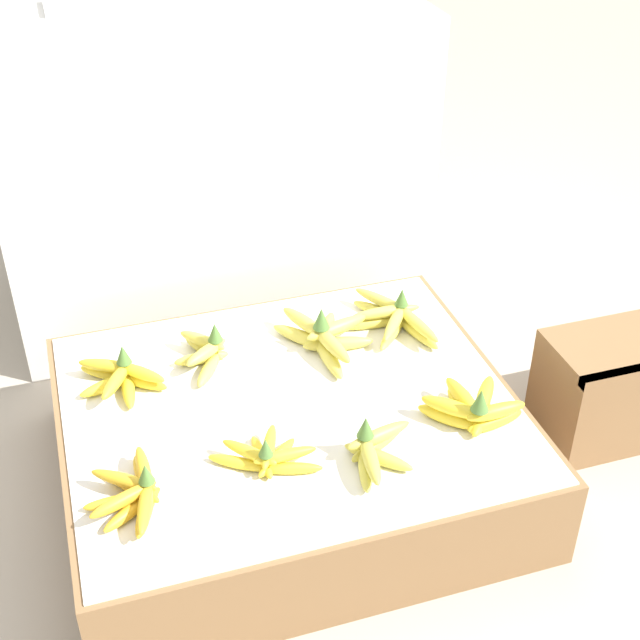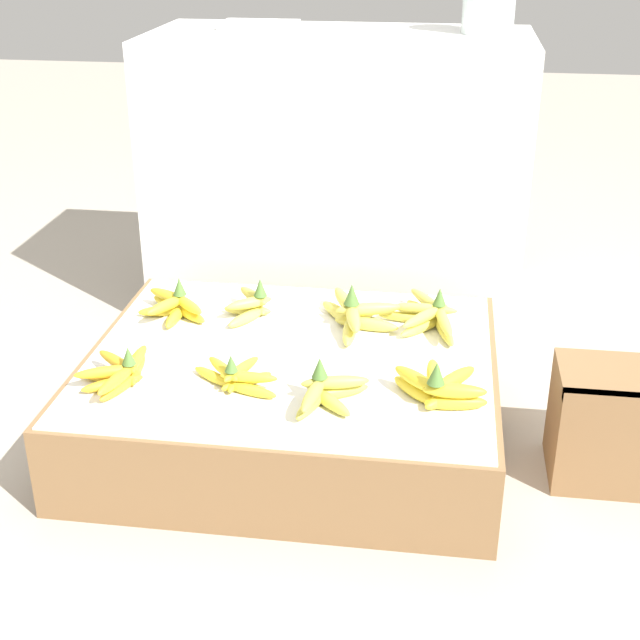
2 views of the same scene
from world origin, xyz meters
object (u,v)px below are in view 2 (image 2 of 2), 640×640
banana_bunch_middle_midright (355,314)px  banana_bunch_middle_left (175,306)px  foam_tray_white (259,25)px  wooden_crate (634,426)px  banana_bunch_front_midright (325,392)px  banana_bunch_middle_right (429,316)px  banana_bunch_front_midleft (237,376)px  banana_bunch_front_left (120,372)px  banana_bunch_front_right (439,387)px  banana_bunch_middle_midleft (251,304)px

banana_bunch_middle_midright → banana_bunch_middle_left: bearing=-179.6°
foam_tray_white → banana_bunch_middle_midright: bearing=-62.5°
wooden_crate → foam_tray_white: bearing=137.0°
foam_tray_white → banana_bunch_front_midright: bearing=-72.4°
banana_bunch_middle_right → foam_tray_white: foam_tray_white is taller
banana_bunch_front_midleft → banana_bunch_front_midright: banana_bunch_front_midright is taller
banana_bunch_middle_left → banana_bunch_middle_right: banana_bunch_middle_left is taller
banana_bunch_front_left → foam_tray_white: bearing=84.1°
banana_bunch_front_midright → banana_bunch_front_right: (0.23, 0.05, 0.00)m
banana_bunch_front_midleft → banana_bunch_middle_midright: bearing=56.4°
banana_bunch_front_midleft → banana_bunch_middle_left: 0.40m
banana_bunch_middle_midleft → banana_bunch_middle_right: size_ratio=0.73×
banana_bunch_front_midright → banana_bunch_middle_midright: size_ratio=0.70×
wooden_crate → banana_bunch_front_left: (-1.09, -0.11, 0.11)m
banana_bunch_middle_left → banana_bunch_front_midright: bearing=-41.1°
banana_bunch_front_left → banana_bunch_front_midright: size_ratio=1.28×
banana_bunch_middle_midleft → banana_bunch_front_left: bearing=-118.7°
wooden_crate → banana_bunch_middle_right: bearing=150.2°
banana_bunch_front_right → banana_bunch_middle_right: banana_bunch_front_right is taller
banana_bunch_middle_left → banana_bunch_middle_midright: (0.45, 0.00, 0.00)m
banana_bunch_front_left → foam_tray_white: foam_tray_white is taller
banana_bunch_front_midright → banana_bunch_middle_left: (-0.42, 0.37, -0.00)m
banana_bunch_front_left → banana_bunch_middle_left: banana_bunch_middle_left is taller
banana_bunch_middle_right → banana_bunch_middle_midleft: bearing=179.7°
banana_bunch_middle_left → foam_tray_white: bearing=82.7°
banana_bunch_middle_right → foam_tray_white: size_ratio=1.23×
wooden_crate → banana_bunch_middle_left: banana_bunch_middle_left is taller
banana_bunch_front_right → banana_bunch_front_midright: bearing=-168.2°
banana_bunch_front_midright → banana_bunch_middle_midright: banana_bunch_middle_midright is taller
banana_bunch_front_right → banana_bunch_middle_left: (-0.65, 0.32, -0.01)m
banana_bunch_front_midleft → banana_bunch_front_right: size_ratio=1.01×
banana_bunch_middle_left → banana_bunch_front_left: bearing=-93.1°
foam_tray_white → banana_bunch_middle_right: bearing=-51.0°
banana_bunch_front_midleft → banana_bunch_middle_right: size_ratio=0.78×
banana_bunch_middle_midright → wooden_crate: bearing=-20.3°
banana_bunch_middle_midleft → banana_bunch_middle_right: 0.44m
banana_bunch_front_midleft → banana_bunch_middle_right: 0.53m
banana_bunch_front_midright → foam_tray_white: size_ratio=0.82×
banana_bunch_middle_midright → banana_bunch_middle_midleft: bearing=173.8°
banana_bunch_middle_left → banana_bunch_middle_right: (0.62, 0.03, 0.00)m
foam_tray_white → banana_bunch_front_right: bearing=-60.8°
wooden_crate → banana_bunch_front_right: bearing=-167.3°
foam_tray_white → banana_bunch_middle_left: bearing=-97.3°
banana_bunch_front_left → banana_bunch_front_right: (0.67, 0.02, 0.01)m
banana_bunch_front_left → banana_bunch_middle_midleft: 0.43m
wooden_crate → banana_bunch_front_midleft: bearing=-173.6°
wooden_crate → banana_bunch_middle_right: (-0.45, 0.26, 0.11)m
banana_bunch_front_left → banana_bunch_front_midleft: size_ratio=1.10×
banana_bunch_front_right → banana_bunch_middle_midright: 0.39m
banana_bunch_front_midleft → banana_bunch_middle_left: (-0.23, 0.32, 0.00)m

